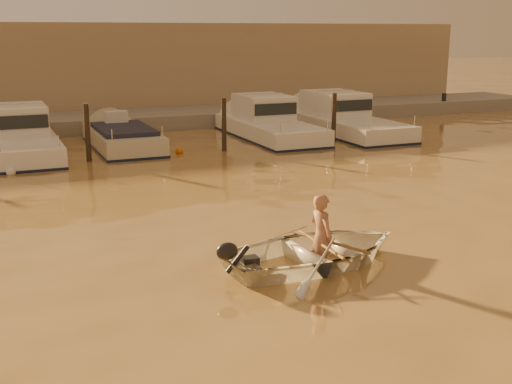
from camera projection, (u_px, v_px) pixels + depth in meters
name	position (u px, v px, depth m)	size (l,w,h in m)	color
ground_plane	(243.00, 320.00, 10.02)	(160.00, 160.00, 0.00)	olive
dinghy	(317.00, 251.00, 12.38)	(2.67, 3.74, 0.78)	white
person	(321.00, 237.00, 12.36)	(0.61, 0.40, 1.68)	#A26A51
outboard_motor	(249.00, 264.00, 11.66)	(0.90, 0.40, 0.70)	black
oar_port	(328.00, 241.00, 12.46)	(0.06, 0.06, 2.10)	brown
oar_starboard	(319.00, 243.00, 12.36)	(0.06, 0.06, 2.10)	brown
moored_boat_2	(23.00, 138.00, 23.32)	(2.24, 7.52, 1.75)	white
moored_boat_3	(123.00, 142.00, 24.79)	(2.20, 6.31, 0.95)	beige
moored_boat_4	(269.00, 123.00, 27.05)	(2.46, 7.51, 1.75)	white
moored_boat_5	(343.00, 119.00, 28.42)	(2.60, 8.61, 1.75)	silver
piling_2	(88.00, 136.00, 22.04)	(0.18, 0.18, 2.20)	#2D2319
piling_3	(224.00, 127.00, 23.94)	(0.18, 0.18, 2.20)	#2D2319
piling_4	(334.00, 121.00, 25.73)	(0.18, 0.18, 2.20)	#2D2319
fender_c	(11.00, 172.00, 20.11)	(0.30, 0.30, 0.30)	silver
fender_d	(179.00, 151.00, 23.64)	(0.30, 0.30, 0.30)	#C56717
fender_e	(295.00, 145.00, 24.95)	(0.30, 0.30, 0.30)	white
quay	(67.00, 127.00, 29.17)	(52.00, 4.00, 1.00)	gray
waterfront_building	(50.00, 70.00, 33.53)	(46.00, 7.00, 4.80)	#9E8466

